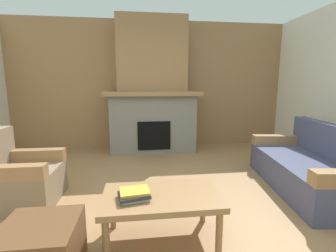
{
  "coord_description": "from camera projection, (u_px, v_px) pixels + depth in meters",
  "views": [
    {
      "loc": [
        -0.3,
        -2.3,
        1.35
      ],
      "look_at": [
        0.14,
        1.19,
        0.75
      ],
      "focal_mm": 25.45,
      "sensor_mm": 36.0,
      "label": 1
    }
  ],
  "objects": [
    {
      "name": "fireplace",
      "position": [
        152.0,
        94.0,
        4.89
      ],
      "size": [
        1.9,
        0.82,
        2.7
      ],
      "color": "gray",
      "rests_on": "ground"
    },
    {
      "name": "armchair",
      "position": [
        19.0,
        178.0,
        2.74
      ],
      "size": [
        0.76,
        0.76,
        0.85
      ],
      "color": "#847056",
      "rests_on": "ground"
    },
    {
      "name": "ottoman",
      "position": [
        40.0,
        250.0,
        1.68
      ],
      "size": [
        0.52,
        0.52,
        0.4
      ],
      "primitive_type": "cube",
      "color": "brown",
      "rests_on": "ground"
    },
    {
      "name": "ground",
      "position": [
        169.0,
        215.0,
        2.52
      ],
      "size": [
        9.0,
        9.0,
        0.0
      ],
      "primitive_type": "plane",
      "color": "#9E754C"
    },
    {
      "name": "couch",
      "position": [
        310.0,
        168.0,
        3.1
      ],
      "size": [
        1.08,
        1.9,
        0.85
      ],
      "color": "#474C6B",
      "rests_on": "ground"
    },
    {
      "name": "book_stack_near_edge",
      "position": [
        134.0,
        195.0,
        1.95
      ],
      "size": [
        0.28,
        0.25,
        0.07
      ],
      "color": "beige",
      "rests_on": "coffee_table"
    },
    {
      "name": "coffee_table",
      "position": [
        161.0,
        200.0,
        2.04
      ],
      "size": [
        1.0,
        0.6,
        0.43
      ],
      "color": "#997047",
      "rests_on": "ground"
    },
    {
      "name": "wall_back_wood_panel",
      "position": [
        151.0,
        85.0,
        5.22
      ],
      "size": [
        6.0,
        0.12,
        2.7
      ],
      "primitive_type": "cube",
      "color": "#997047",
      "rests_on": "ground"
    }
  ]
}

